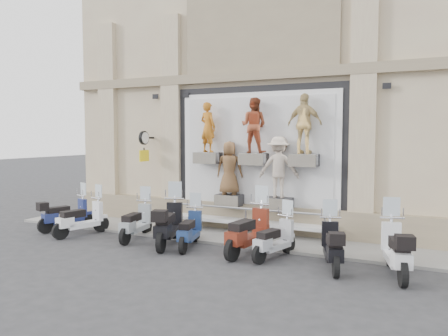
{
  "coord_description": "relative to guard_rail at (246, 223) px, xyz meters",
  "views": [
    {
      "loc": [
        4.85,
        -9.61,
        3.03
      ],
      "look_at": [
        -0.66,
        1.9,
        2.08
      ],
      "focal_mm": 35.0,
      "sensor_mm": 36.0,
      "label": 1
    }
  ],
  "objects": [
    {
      "name": "ground",
      "position": [
        0.0,
        -2.0,
        -0.47
      ],
      "size": [
        90.0,
        90.0,
        0.0
      ],
      "primitive_type": "plane",
      "color": "#2F2F32",
      "rests_on": "ground"
    },
    {
      "name": "sidewalk",
      "position": [
        0.0,
        0.1,
        -0.43
      ],
      "size": [
        16.0,
        2.2,
        0.08
      ],
      "primitive_type": "cube",
      "color": "gray",
      "rests_on": "ground"
    },
    {
      "name": "building",
      "position": [
        0.0,
        5.0,
        5.54
      ],
      "size": [
        14.0,
        8.6,
        12.0
      ],
      "primitive_type": null,
      "color": "beige",
      "rests_on": "ground"
    },
    {
      "name": "shop_vitrine",
      "position": [
        0.13,
        0.74,
        1.93
      ],
      "size": [
        5.6,
        0.92,
        4.3
      ],
      "color": "black",
      "rests_on": "ground"
    },
    {
      "name": "guard_rail",
      "position": [
        0.0,
        0.0,
        0.0
      ],
      "size": [
        5.06,
        0.1,
        0.93
      ],
      "primitive_type": null,
      "color": "#9EA0A5",
      "rests_on": "ground"
    },
    {
      "name": "clock_sign_bracket",
      "position": [
        -3.9,
        0.47,
        2.34
      ],
      "size": [
        0.1,
        0.8,
        1.02
      ],
      "color": "black",
      "rests_on": "ground"
    },
    {
      "name": "scooter_a",
      "position": [
        -5.64,
        -1.37,
        0.28
      ],
      "size": [
        1.13,
        1.9,
        1.49
      ],
      "primitive_type": null,
      "rotation": [
        0.0,
        0.0,
        -0.35
      ],
      "color": "navy",
      "rests_on": "ground"
    },
    {
      "name": "scooter_b",
      "position": [
        -4.67,
        -1.72,
        0.29
      ],
      "size": [
        1.04,
        1.94,
        1.51
      ],
      "primitive_type": null,
      "rotation": [
        0.0,
        0.0,
        -0.28
      ],
      "color": "white",
      "rests_on": "ground"
    },
    {
      "name": "scooter_c",
      "position": [
        -2.86,
        -1.42,
        0.28
      ],
      "size": [
        0.82,
        1.9,
        1.49
      ],
      "primitive_type": null,
      "rotation": [
        0.0,
        0.0,
        0.16
      ],
      "color": "gray",
      "rests_on": "ground"
    },
    {
      "name": "scooter_d",
      "position": [
        -1.62,
        -1.6,
        0.39
      ],
      "size": [
        1.21,
        2.19,
        1.71
      ],
      "primitive_type": null,
      "rotation": [
        0.0,
        0.0,
        0.3
      ],
      "color": "black",
      "rests_on": "ground"
    },
    {
      "name": "scooter_e",
      "position": [
        -0.99,
        -1.54,
        0.25
      ],
      "size": [
        0.92,
        1.83,
        1.43
      ],
      "primitive_type": null,
      "rotation": [
        0.0,
        0.0,
        0.25
      ],
      "color": "navy",
      "rests_on": "ground"
    },
    {
      "name": "scooter_f",
      "position": [
        0.69,
        -1.47,
        0.38
      ],
      "size": [
        0.91,
        2.16,
        1.7
      ],
      "primitive_type": null,
      "rotation": [
        0.0,
        0.0,
        -0.15
      ],
      "color": "#621E10",
      "rests_on": "ground"
    },
    {
      "name": "scooter_g",
      "position": [
        1.42,
        -1.56,
        0.23
      ],
      "size": [
        0.96,
        1.79,
        1.4
      ],
      "primitive_type": null,
      "rotation": [
        0.0,
        0.0,
        -0.28
      ],
      "color": "#A8AAAF",
      "rests_on": "ground"
    },
    {
      "name": "scooter_h",
      "position": [
        2.87,
        -1.74,
        0.29
      ],
      "size": [
        1.08,
        1.92,
        1.5
      ],
      "primitive_type": null,
      "rotation": [
        0.0,
        0.0,
        0.31
      ],
      "color": "black",
      "rests_on": "ground"
    },
    {
      "name": "scooter_i",
      "position": [
        4.22,
        -1.69,
        0.35
      ],
      "size": [
        1.07,
        2.08,
        1.62
      ],
      "primitive_type": null,
      "rotation": [
        0.0,
        0.0,
        0.26
      ],
      "color": "white",
      "rests_on": "ground"
    }
  ]
}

